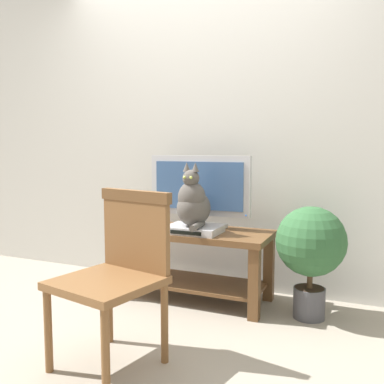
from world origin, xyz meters
The scene contains 9 objects.
ground_plane centered at (0.00, 0.00, 0.00)m, with size 12.00×12.00×0.00m, color gray.
back_wall centered at (0.00, 0.93, 1.40)m, with size 7.00×0.12×2.80m, color beige.
tv_stand centered at (0.06, 0.50, 0.36)m, with size 1.12×0.50×0.52m.
tv centered at (0.06, 0.59, 0.81)m, with size 0.78×0.20×0.54m.
media_box centered at (0.09, 0.40, 0.55)m, with size 0.38×0.28×0.05m.
cat centered at (0.09, 0.39, 0.74)m, with size 0.23×0.35×0.45m.
wooden_chair centered at (0.06, -0.50, 0.52)m, with size 0.56×0.57×0.90m.
book_stack centered at (-0.36, 0.48, 0.59)m, with size 0.24×0.21×0.13m.
potted_plant centered at (0.89, 0.48, 0.48)m, with size 0.46×0.46×0.75m.
Camera 1 is at (1.27, -2.35, 1.13)m, focal length 40.02 mm.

